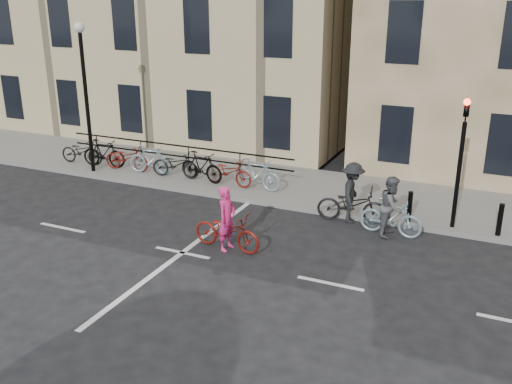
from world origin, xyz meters
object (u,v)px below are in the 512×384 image
at_px(lamp_post, 84,80).
at_px(cyclist_pink, 227,228).
at_px(traffic_light, 462,148).
at_px(cyclist_dark, 352,199).
at_px(cyclist_grey, 391,212).

relative_size(lamp_post, cyclist_pink, 2.66).
xyz_separation_m(traffic_light, cyclist_dark, (-2.80, -0.44, -1.75)).
height_order(traffic_light, cyclist_pink, traffic_light).
height_order(traffic_light, cyclist_dark, traffic_light).
distance_m(cyclist_pink, cyclist_grey, 4.57).
height_order(cyclist_grey, cyclist_dark, cyclist_dark).
bearing_deg(cyclist_dark, lamp_post, 77.95).
bearing_deg(cyclist_pink, traffic_light, -50.99).
bearing_deg(cyclist_grey, lamp_post, 88.91).
bearing_deg(cyclist_dark, cyclist_grey, -121.59).
xyz_separation_m(traffic_light, cyclist_pink, (-5.25, -3.64, -1.86)).
relative_size(cyclist_pink, cyclist_dark, 0.94).
xyz_separation_m(cyclist_pink, cyclist_dark, (2.45, 3.20, 0.11)).
height_order(lamp_post, cyclist_dark, lamp_post).
relative_size(traffic_light, lamp_post, 0.74).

